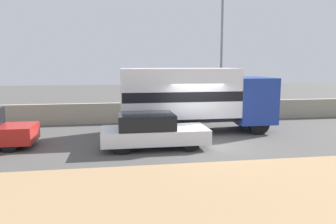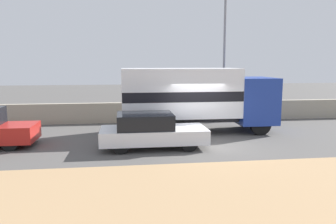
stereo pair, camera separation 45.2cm
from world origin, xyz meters
The scene contains 6 objects.
ground_plane centered at (0.00, 0.00, 0.00)m, with size 80.00×80.00×0.00m, color #514F4C.
dirt_shoulder_foreground centered at (0.00, -5.98, 0.02)m, with size 60.00×6.29×0.04m.
stone_wall_backdrop centered at (0.00, 5.53, 0.58)m, with size 60.00×0.35×1.16m.
street_lamp centered at (2.39, 5.03, 4.34)m, with size 0.56×0.28×7.57m.
box_truck centered at (0.14, 2.28, 1.82)m, with size 7.51×2.43×3.18m.
car_hatchback centered at (-2.29, -0.41, 0.71)m, with size 4.29×1.87×1.42m.
Camera 2 is at (-3.31, -13.45, 3.42)m, focal length 35.00 mm.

